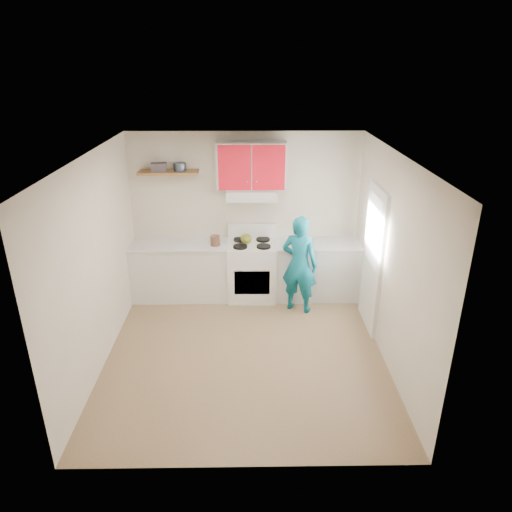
{
  "coord_description": "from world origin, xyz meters",
  "views": [
    {
      "loc": [
        0.07,
        -5.21,
        3.61
      ],
      "look_at": [
        0.15,
        0.55,
        1.15
      ],
      "focal_mm": 32.75,
      "sensor_mm": 36.0,
      "label": 1
    }
  ],
  "objects_px": {
    "tin": "(180,167)",
    "kettle": "(246,239)",
    "stove": "(252,270)",
    "crock": "(215,241)",
    "person": "(299,265)"
  },
  "relations": [
    {
      "from": "stove",
      "to": "tin",
      "type": "xyz_separation_m",
      "value": [
        -1.08,
        0.18,
        1.64
      ]
    },
    {
      "from": "stove",
      "to": "kettle",
      "type": "xyz_separation_m",
      "value": [
        -0.09,
        0.04,
        0.54
      ]
    },
    {
      "from": "stove",
      "to": "person",
      "type": "bearing_deg",
      "value": -32.02
    },
    {
      "from": "crock",
      "to": "person",
      "type": "relative_size",
      "value": 0.12
    },
    {
      "from": "tin",
      "to": "person",
      "type": "bearing_deg",
      "value": -19.37
    },
    {
      "from": "stove",
      "to": "tin",
      "type": "bearing_deg",
      "value": 170.29
    },
    {
      "from": "kettle",
      "to": "person",
      "type": "distance_m",
      "value": 0.96
    },
    {
      "from": "stove",
      "to": "person",
      "type": "relative_size",
      "value": 0.61
    },
    {
      "from": "tin",
      "to": "kettle",
      "type": "height_order",
      "value": "tin"
    },
    {
      "from": "kettle",
      "to": "crock",
      "type": "bearing_deg",
      "value": -146.5
    },
    {
      "from": "tin",
      "to": "kettle",
      "type": "xyz_separation_m",
      "value": [
        0.99,
        -0.15,
        -1.1
      ]
    },
    {
      "from": "crock",
      "to": "person",
      "type": "height_order",
      "value": "person"
    },
    {
      "from": "kettle",
      "to": "person",
      "type": "xyz_separation_m",
      "value": [
        0.8,
        -0.48,
        -0.24
      ]
    },
    {
      "from": "kettle",
      "to": "tin",
      "type": "bearing_deg",
      "value": -165.69
    },
    {
      "from": "stove",
      "to": "crock",
      "type": "xyz_separation_m",
      "value": [
        -0.57,
        -0.05,
        0.53
      ]
    }
  ]
}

